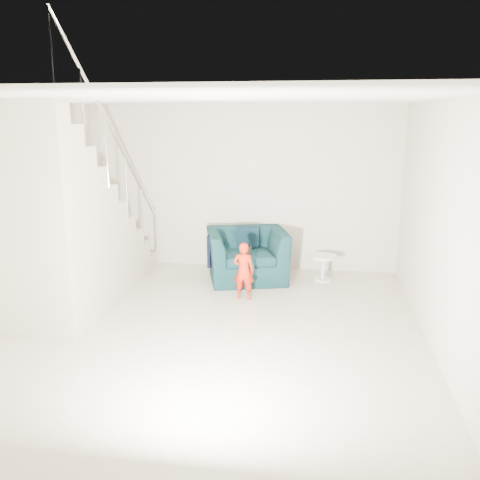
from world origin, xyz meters
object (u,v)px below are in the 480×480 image
(armchair, at_px, (247,255))
(toddler, at_px, (244,271))
(staircase, at_px, (72,238))
(side_table, at_px, (323,264))

(armchair, distance_m, toddler, 0.89)
(armchair, bearing_deg, staircase, -160.53)
(armchair, bearing_deg, side_table, -11.00)
(toddler, bearing_deg, armchair, -81.99)
(toddler, bearing_deg, staircase, 19.12)
(armchair, height_order, toddler, toddler)
(side_table, distance_m, staircase, 3.75)
(side_table, bearing_deg, staircase, -153.58)
(toddler, relative_size, side_table, 2.01)
(armchair, distance_m, side_table, 1.20)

